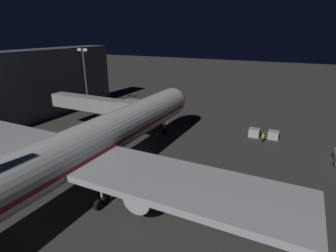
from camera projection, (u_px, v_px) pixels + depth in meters
ground_plane at (130, 158)px, 42.35m from camera, size 320.00×320.00×0.00m
airliner_at_gate at (76, 152)px, 31.51m from camera, size 51.16×57.76×19.32m
jet_bridge at (101, 105)px, 50.66m from camera, size 19.69×3.40×7.24m
apron_floodlight_mast at (85, 74)px, 66.29m from camera, size 2.90×0.50×14.95m
baggage_container_near_belt at (273, 135)px, 49.81m from camera, size 1.82×1.67×1.49m
baggage_container_mid_row at (254, 133)px, 50.77m from camera, size 1.89×1.59×1.59m
ground_crew_by_belt_loader at (263, 137)px, 48.00m from camera, size 0.40×0.40×1.85m
traffic_cone_nose_port at (186, 126)px, 56.04m from camera, size 0.36×0.36×0.55m
traffic_cone_nose_starboard at (167, 123)px, 57.89m from camera, size 0.36×0.36×0.55m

